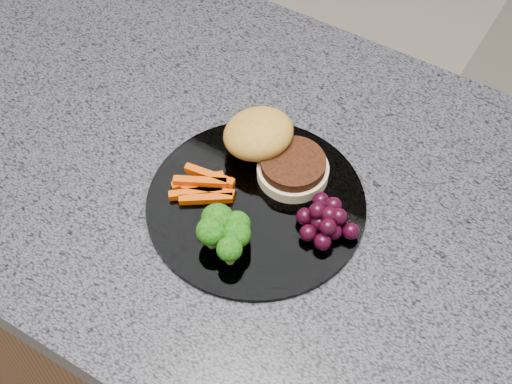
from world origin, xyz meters
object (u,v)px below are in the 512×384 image
(plate, at_px, (256,204))
(grape_bunch, at_px, (326,220))
(island_cabinet, at_px, (240,335))
(burger, at_px, (270,148))

(plate, bearing_deg, grape_bunch, 7.32)
(plate, bearing_deg, island_cabinet, 147.84)
(island_cabinet, height_order, burger, burger)
(burger, xyz_separation_m, grape_bunch, (0.11, -0.05, -0.01))
(island_cabinet, height_order, plate, plate)
(burger, relative_size, grape_bunch, 2.08)
(grape_bunch, bearing_deg, plate, -172.68)
(plate, distance_m, burger, 0.07)
(island_cabinet, distance_m, burger, 0.50)
(island_cabinet, relative_size, burger, 7.77)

